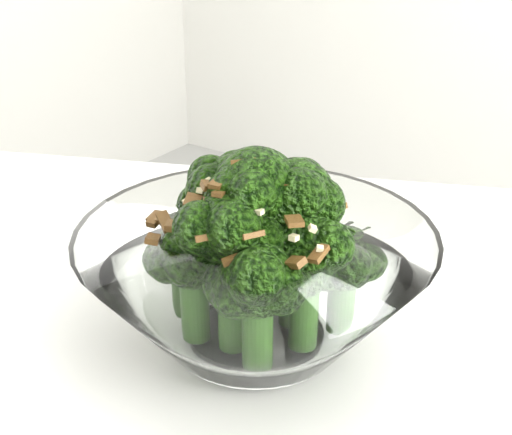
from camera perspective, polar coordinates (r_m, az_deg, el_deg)
The scene contains 1 object.
broccoli_dish at distance 0.48m, azimuth -0.03°, elevation -4.43°, with size 0.24×0.24×0.15m.
Camera 1 is at (0.14, -0.48, 1.05)m, focal length 50.00 mm.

